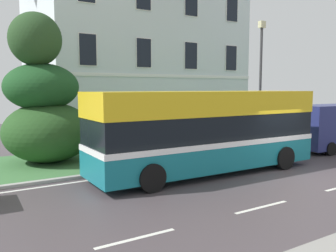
% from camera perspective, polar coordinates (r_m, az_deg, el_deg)
% --- Properties ---
extents(ground_plane, '(60.00, 56.00, 0.18)m').
position_cam_1_polar(ground_plane, '(15.40, 17.37, -6.89)').
color(ground_plane, '#463E42').
extents(georgian_townhouse, '(14.77, 10.55, 13.47)m').
position_cam_1_polar(georgian_townhouse, '(28.15, -5.72, 13.26)').
color(georgian_townhouse, silver).
rests_on(georgian_townhouse, ground_plane).
extents(iron_verge_railing, '(15.37, 0.04, 0.97)m').
position_cam_1_polar(iron_verge_railing, '(18.21, 11.39, -2.70)').
color(iron_verge_railing, black).
rests_on(iron_verge_railing, ground_plane).
extents(evergreen_tree, '(3.89, 3.89, 6.45)m').
position_cam_1_polar(evergreen_tree, '(16.42, -19.32, 3.10)').
color(evergreen_tree, '#423328').
rests_on(evergreen_tree, ground_plane).
extents(single_decker_bus, '(9.65, 2.73, 3.26)m').
position_cam_1_polar(single_decker_bus, '(14.07, 6.38, -0.72)').
color(single_decker_bus, '#156D7B').
rests_on(single_decker_bus, ground_plane).
extents(white_panel_van, '(5.58, 2.28, 2.49)m').
position_cam_1_polar(white_panel_van, '(21.20, 25.28, -0.16)').
color(white_panel_van, navy).
rests_on(white_panel_van, ground_plane).
extents(street_lamp_post, '(0.36, 0.24, 6.87)m').
position_cam_1_polar(street_lamp_post, '(20.23, 14.71, 7.82)').
color(street_lamp_post, '#333338').
rests_on(street_lamp_post, ground_plane).
extents(litter_bin, '(0.45, 0.45, 1.14)m').
position_cam_1_polar(litter_bin, '(16.75, 3.00, -3.11)').
color(litter_bin, '#23472D').
rests_on(litter_bin, ground_plane).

